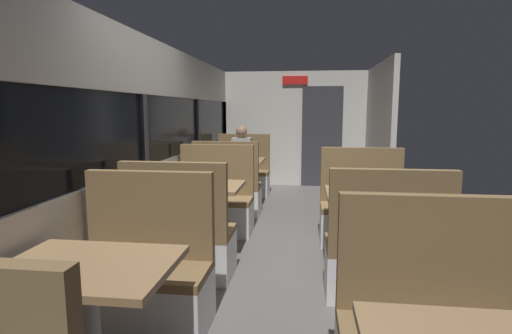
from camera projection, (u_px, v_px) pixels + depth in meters
name	position (u px, v px, depth m)	size (l,w,h in m)	color
ground_plane	(281.00, 260.00, 4.15)	(3.30, 9.20, 0.02)	#514F4C
carriage_window_panel_left	(143.00, 152.00, 4.17)	(0.09, 8.48, 2.30)	beige
carriage_end_bulkhead	(297.00, 130.00, 8.10)	(2.90, 0.11, 2.30)	beige
carriage_aisle_panel_right	(378.00, 133.00, 6.76)	(0.08, 2.40, 2.30)	beige
dining_table_near_window	(88.00, 282.00, 2.12)	(0.90, 0.70, 0.74)	#9E9EA3
bench_near_window_facing_entry	(144.00, 282.00, 2.85)	(0.95, 0.50, 1.10)	silver
dining_table_mid_window	(200.00, 194.00, 4.33)	(0.90, 0.70, 0.74)	#9E9EA3
bench_mid_window_facing_end	(181.00, 242.00, 3.69)	(0.95, 0.50, 1.10)	silver
bench_mid_window_facing_entry	(215.00, 206.00, 5.06)	(0.95, 0.50, 1.10)	silver
dining_table_far_window	(236.00, 165.00, 6.54)	(0.90, 0.70, 0.74)	#9E9EA3
bench_far_window_facing_end	(228.00, 193.00, 5.90)	(0.95, 0.50, 1.10)	silver
bench_far_window_facing_entry	(243.00, 177.00, 7.28)	(0.95, 0.50, 1.10)	silver
dining_table_rear_aisle	(373.00, 203.00, 3.92)	(0.90, 0.70, 0.74)	#9E9EA3
bench_rear_aisle_facing_end	(385.00, 259.00, 3.27)	(0.95, 0.50, 1.10)	silver
bench_rear_aisle_facing_entry	(362.00, 215.00, 4.65)	(0.95, 0.50, 1.10)	silver
seated_passenger	(242.00, 166.00, 7.18)	(0.47, 0.55, 1.26)	#26262D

